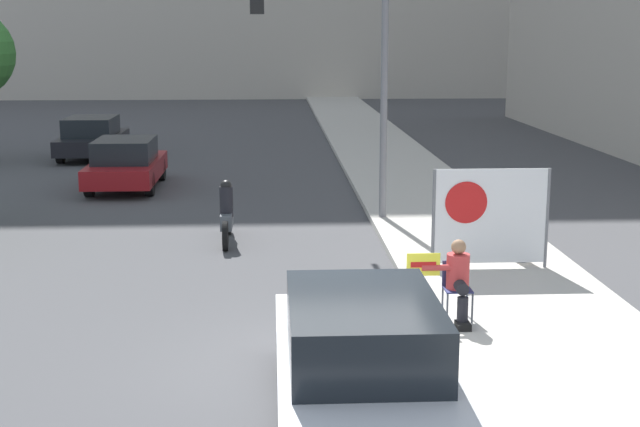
% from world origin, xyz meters
% --- Properties ---
extents(ground_plane, '(160.00, 160.00, 0.00)m').
position_xyz_m(ground_plane, '(0.00, 0.00, 0.00)').
color(ground_plane, '#444447').
extents(sidewalk_curb, '(3.33, 90.00, 0.14)m').
position_xyz_m(sidewalk_curb, '(3.21, 15.00, 0.07)').
color(sidewalk_curb, '#B7B2A8').
rests_on(sidewalk_curb, ground_plane).
extents(seated_protester, '(0.98, 0.77, 1.22)m').
position_xyz_m(seated_protester, '(1.98, 1.70, 0.80)').
color(seated_protester, '#474C56').
rests_on(seated_protester, sidewalk_curb).
extents(jogger_on_sidewalk, '(0.34, 0.34, 1.67)m').
position_xyz_m(jogger_on_sidewalk, '(3.89, 5.09, 0.99)').
color(jogger_on_sidewalk, black).
rests_on(jogger_on_sidewalk, sidewalk_curb).
extents(protest_banner, '(2.12, 0.06, 1.82)m').
position_xyz_m(protest_banner, '(3.16, 4.62, 1.11)').
color(protest_banner, slate).
rests_on(protest_banner, sidewalk_curb).
extents(traffic_light_pole, '(3.06, 2.83, 5.71)m').
position_xyz_m(traffic_light_pole, '(0.75, 9.20, 3.99)').
color(traffic_light_pole, slate).
rests_on(traffic_light_pole, sidewalk_curb).
extents(parked_car_curbside, '(1.86, 4.54, 1.55)m').
position_xyz_m(parked_car_curbside, '(0.24, -1.53, 0.76)').
color(parked_car_curbside, silver).
rests_on(parked_car_curbside, ground_plane).
extents(car_on_road_nearest, '(1.82, 4.14, 1.41)m').
position_xyz_m(car_on_road_nearest, '(-4.80, 14.18, 0.71)').
color(car_on_road_nearest, maroon).
rests_on(car_on_road_nearest, ground_plane).
extents(car_on_road_midblock, '(1.88, 4.32, 1.43)m').
position_xyz_m(car_on_road_midblock, '(-6.95, 20.46, 0.72)').
color(car_on_road_midblock, black).
rests_on(car_on_road_midblock, ground_plane).
extents(motorcycle_on_road, '(0.28, 2.07, 1.33)m').
position_xyz_m(motorcycle_on_road, '(-1.68, 7.50, 0.56)').
color(motorcycle_on_road, '#565B60').
rests_on(motorcycle_on_road, ground_plane).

